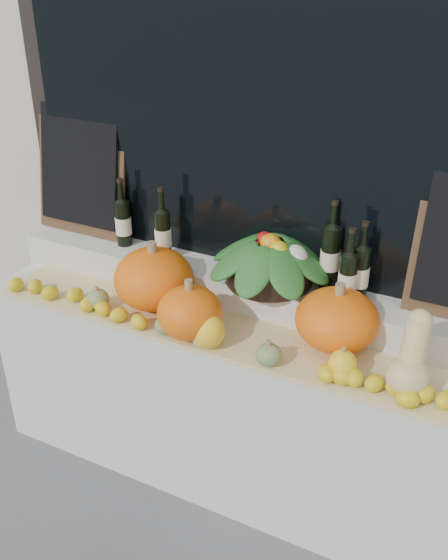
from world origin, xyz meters
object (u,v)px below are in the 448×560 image
at_px(pumpkin_left, 154,279).
at_px(pumpkin_right, 337,320).
at_px(butternut_squash, 411,361).
at_px(produce_bowl, 270,258).
at_px(wine_bottle_tall, 330,256).

distance_m(pumpkin_left, pumpkin_right, 0.81).
relative_size(butternut_squash, produce_bowl, 0.52).
height_order(pumpkin_right, produce_bowl, produce_bowl).
xyz_separation_m(butternut_squash, produce_bowl, (-0.67, 0.29, 0.12)).
height_order(pumpkin_left, pumpkin_right, pumpkin_left).
height_order(produce_bowl, wine_bottle_tall, wine_bottle_tall).
height_order(pumpkin_left, butternut_squash, butternut_squash).
xyz_separation_m(butternut_squash, wine_bottle_tall, (-0.43, 0.37, 0.15)).
distance_m(pumpkin_left, wine_bottle_tall, 0.76).
xyz_separation_m(pumpkin_left, produce_bowl, (0.46, 0.21, 0.11)).
bearing_deg(wine_bottle_tall, pumpkin_right, -62.74).
relative_size(pumpkin_right, wine_bottle_tall, 0.87).
height_order(butternut_squash, wine_bottle_tall, wine_bottle_tall).
xyz_separation_m(pumpkin_right, butternut_squash, (0.32, -0.15, 0.00)).
relative_size(butternut_squash, wine_bottle_tall, 0.77).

